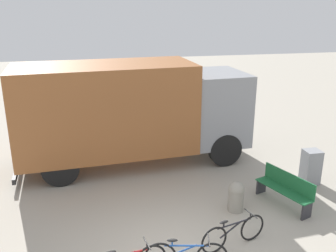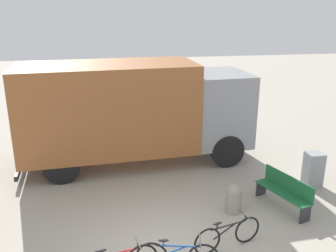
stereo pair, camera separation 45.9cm
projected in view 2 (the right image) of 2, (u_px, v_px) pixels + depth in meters
delivery_truck at (133, 109)px, 12.11m from camera, size 7.65×2.82×3.37m
park_bench at (285, 191)px, 9.77m from camera, size 0.94×1.71×0.89m
bicycle_far at (228, 235)px, 8.15m from camera, size 1.63×0.58×0.73m
bollard_near_bench at (234, 197)px, 9.55m from camera, size 0.42×0.42×0.82m
utility_box at (313, 170)px, 10.91m from camera, size 0.48×0.45×1.04m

